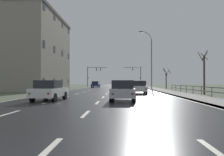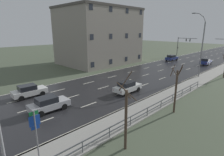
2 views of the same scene
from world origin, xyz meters
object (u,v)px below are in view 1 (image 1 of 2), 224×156
street_lamp_midground (151,61)px  car_near_left (96,84)px  car_far_left (139,87)px  car_near_right (130,84)px  car_mid_centre (49,90)px  brick_building (21,52)px  traffic_signal_left (93,73)px  car_distant (123,90)px  traffic_signal_right (137,73)px

street_lamp_midground → car_near_left: street_lamp_midground is taller
street_lamp_midground → car_far_left: size_ratio=2.70×
car_near_right → car_mid_centre: bearing=-105.0°
car_near_right → brick_building: 26.83m
traffic_signal_left → car_far_left: size_ratio=1.44×
car_near_right → car_far_left: same height
traffic_signal_left → brick_building: bearing=-110.5°
car_near_left → car_distant: same height
car_near_right → car_distant: (-2.52, -39.02, 0.00)m
traffic_signal_right → traffic_signal_left: bearing=-175.7°
traffic_signal_left → car_near_left: traffic_signal_left is taller
traffic_signal_right → car_mid_centre: traffic_signal_right is taller
traffic_signal_left → car_near_right: bearing=-43.0°
car_distant → street_lamp_midground: bearing=79.2°
car_mid_centre → brick_building: 26.36m
street_lamp_midground → brick_building: 23.83m
car_near_left → car_distant: (6.18, -38.64, 0.00)m
street_lamp_midground → traffic_signal_right: 24.51m
car_mid_centre → car_distant: same height
traffic_signal_right → car_far_left: 39.97m
street_lamp_midground → traffic_signal_right: bearing=91.3°
car_near_left → car_mid_centre: bearing=-87.0°
car_mid_centre → car_near_left: 38.48m
street_lamp_midground → traffic_signal_left: bearing=120.5°
traffic_signal_left → car_mid_centre: size_ratio=1.42×
traffic_signal_right → traffic_signal_left: traffic_signal_right is taller
street_lamp_midground → brick_building: bearing=-173.3°
car_mid_centre → car_near_left: size_ratio=1.00×
car_near_right → car_near_left: bearing=179.3°
street_lamp_midground → car_near_right: street_lamp_midground is taller
car_near_right → car_distant: size_ratio=1.01×
car_distant → car_mid_centre: bearing=-180.0°
brick_building → traffic_signal_left: bearing=69.5°
car_mid_centre → car_far_left: bearing=55.4°
car_mid_centre → car_near_left: (-0.53, 38.47, 0.00)m
traffic_signal_right → car_near_right: 11.68m
brick_building → street_lamp_midground: bearing=6.7°
traffic_signal_right → car_distant: traffic_signal_right is taller
street_lamp_midground → traffic_signal_right: size_ratio=1.85×
traffic_signal_right → brick_building: bearing=-130.3°
traffic_signal_left → car_mid_centre: traffic_signal_left is taller
traffic_signal_left → street_lamp_midground: bearing=-59.5°
traffic_signal_right → car_far_left: size_ratio=1.45×
traffic_signal_left → car_far_left: 40.20m
brick_building → car_distant: bearing=-51.7°
traffic_signal_left → brick_building: size_ratio=0.32×
traffic_signal_right → car_near_left: traffic_signal_right is taller
car_near_left → brick_building: 20.67m
traffic_signal_left → car_near_right: (10.68, -9.95, -3.32)m
car_distant → car_near_right: bearing=88.0°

